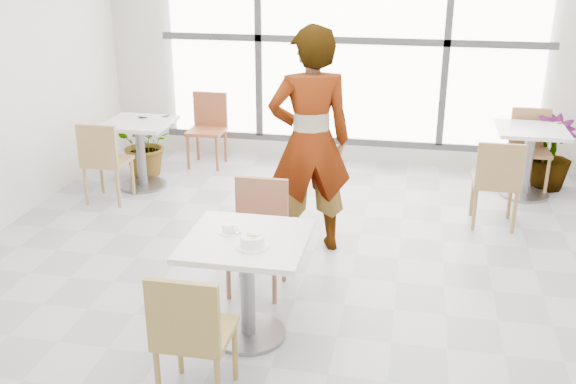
% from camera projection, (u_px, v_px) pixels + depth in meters
% --- Properties ---
extents(floor, '(7.00, 7.00, 0.00)m').
position_uv_depth(floor, '(296.00, 300.00, 5.05)').
color(floor, '#9E9EA5').
rests_on(floor, ground).
extents(wall_back, '(6.00, 0.00, 6.00)m').
position_uv_depth(wall_back, '(351.00, 39.00, 7.72)').
color(wall_back, silver).
rests_on(wall_back, ground).
extents(window, '(4.60, 0.07, 2.52)m').
position_uv_depth(window, '(351.00, 40.00, 7.66)').
color(window, white).
rests_on(window, ground).
extents(main_table, '(0.80, 0.80, 0.75)m').
position_uv_depth(main_table, '(247.00, 269.00, 4.41)').
color(main_table, silver).
rests_on(main_table, ground).
extents(chair_near, '(0.42, 0.42, 0.87)m').
position_uv_depth(chair_near, '(191.00, 330.00, 3.75)').
color(chair_near, olive).
rests_on(chair_near, ground).
extents(chair_far, '(0.42, 0.42, 0.87)m').
position_uv_depth(chair_far, '(259.00, 227.00, 5.10)').
color(chair_far, '#945B40').
rests_on(chair_far, ground).
extents(oatmeal_bowl, '(0.21, 0.21, 0.10)m').
position_uv_depth(oatmeal_bowl, '(252.00, 241.00, 4.18)').
color(oatmeal_bowl, white).
rests_on(oatmeal_bowl, main_table).
extents(coffee_cup, '(0.16, 0.13, 0.07)m').
position_uv_depth(coffee_cup, '(229.00, 229.00, 4.38)').
color(coffee_cup, white).
rests_on(coffee_cup, main_table).
extents(person, '(0.84, 0.69, 1.97)m').
position_uv_depth(person, '(310.00, 142.00, 5.57)').
color(person, black).
rests_on(person, ground).
extents(bg_table_left, '(0.70, 0.70, 0.75)m').
position_uv_depth(bg_table_left, '(140.00, 145.00, 7.22)').
color(bg_table_left, silver).
rests_on(bg_table_left, ground).
extents(bg_table_right, '(0.70, 0.70, 0.75)m').
position_uv_depth(bg_table_right, '(529.00, 152.00, 6.96)').
color(bg_table_right, white).
rests_on(bg_table_right, ground).
extents(bg_chair_left_near, '(0.42, 0.42, 0.87)m').
position_uv_depth(bg_chair_left_near, '(103.00, 157.00, 6.75)').
color(bg_chair_left_near, '#A5804E').
rests_on(bg_chair_left_near, ground).
extents(bg_chair_left_far, '(0.42, 0.42, 0.87)m').
position_uv_depth(bg_chair_left_far, '(208.00, 124.00, 7.99)').
color(bg_chair_left_far, '#965031').
rests_on(bg_chair_left_far, ground).
extents(bg_chair_right_near, '(0.42, 0.42, 0.87)m').
position_uv_depth(bg_chair_right_near, '(497.00, 178.00, 6.15)').
color(bg_chair_right_near, olive).
rests_on(bg_chair_right_near, ground).
extents(bg_chair_right_far, '(0.42, 0.42, 0.87)m').
position_uv_depth(bg_chair_right_far, '(530.00, 143.00, 7.23)').
color(bg_chair_right_far, '#936741').
rests_on(bg_chair_right_far, ground).
extents(plant_left, '(0.88, 0.83, 0.78)m').
position_uv_depth(plant_left, '(147.00, 143.00, 7.65)').
color(plant_left, '#5C8740').
rests_on(plant_left, ground).
extents(plant_right, '(0.51, 0.51, 0.82)m').
position_uv_depth(plant_right, '(551.00, 153.00, 7.20)').
color(plant_right, '#487F44').
rests_on(plant_right, ground).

